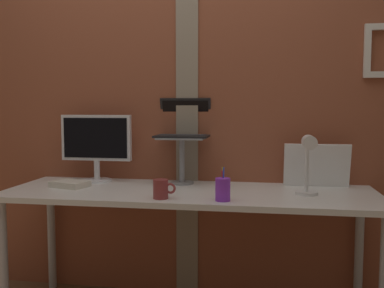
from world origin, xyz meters
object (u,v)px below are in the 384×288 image
(whiteboard_panel, at_px, (317,165))
(pen_cup, at_px, (223,189))
(laptop, at_px, (184,125))
(monitor, at_px, (96,142))
(desk_lamp, at_px, (308,159))
(coffee_mug, at_px, (161,189))

(whiteboard_panel, relative_size, pen_cup, 2.23)
(pen_cup, bearing_deg, laptop, 119.43)
(monitor, xyz_separation_m, whiteboard_panel, (1.32, 0.03, -0.12))
(laptop, xyz_separation_m, desk_lamp, (0.71, -0.33, -0.15))
(laptop, xyz_separation_m, coffee_mug, (-0.02, -0.51, -0.30))
(whiteboard_panel, distance_m, pen_cup, 0.68)
(desk_lamp, relative_size, pen_cup, 1.93)
(pen_cup, relative_size, coffee_mug, 1.43)
(monitor, bearing_deg, coffee_mug, -40.18)
(laptop, height_order, whiteboard_panel, laptop)
(monitor, distance_m, coffee_mug, 0.70)
(laptop, xyz_separation_m, pen_cup, (0.29, -0.51, -0.29))
(pen_cup, bearing_deg, whiteboard_panel, 42.63)
(pen_cup, bearing_deg, coffee_mug, -179.92)
(monitor, height_order, coffee_mug, monitor)
(monitor, height_order, desk_lamp, monitor)
(laptop, relative_size, coffee_mug, 2.74)
(whiteboard_panel, xyz_separation_m, coffee_mug, (-0.81, -0.46, -0.08))
(pen_cup, bearing_deg, monitor, 152.28)
(desk_lamp, bearing_deg, whiteboard_panel, 74.69)
(whiteboard_panel, height_order, coffee_mug, whiteboard_panel)
(coffee_mug, bearing_deg, laptop, 87.18)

